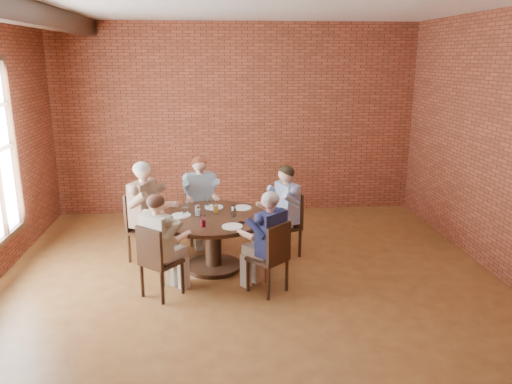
{
  "coord_description": "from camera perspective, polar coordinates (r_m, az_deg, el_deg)",
  "views": [
    {
      "loc": [
        -0.43,
        -5.52,
        2.8
      ],
      "look_at": [
        0.13,
        1.0,
        1.02
      ],
      "focal_mm": 35.0,
      "sensor_mm": 36.0,
      "label": 1
    }
  ],
  "objects": [
    {
      "name": "diner_c",
      "position": [
        7.14,
        -12.3,
        -2.23
      ],
      "size": [
        0.88,
        0.81,
        1.41
      ],
      "primitive_type": null,
      "rotation": [
        0.0,
        0.0,
        1.15
      ],
      "color": "brown",
      "rests_on": "floor"
    },
    {
      "name": "ceiling_beam",
      "position": [
        5.9,
        -26.37,
        18.28
      ],
      "size": [
        0.22,
        6.9,
        0.26
      ],
      "primitive_type": "cube",
      "color": "#341B11",
      "rests_on": "ceiling"
    },
    {
      "name": "chair_d",
      "position": [
        6.05,
        -11.31,
        -7.53
      ],
      "size": [
        0.56,
        0.56,
        0.9
      ],
      "rotation": [
        0.0,
        0.0,
        2.45
      ],
      "color": "#341B11",
      "rests_on": "floor"
    },
    {
      "name": "chair_c",
      "position": [
        7.24,
        -12.88,
        -3.5
      ],
      "size": [
        0.61,
        0.61,
        0.98
      ],
      "rotation": [
        0.0,
        0.0,
        1.15
      ],
      "color": "#341B11",
      "rests_on": "floor"
    },
    {
      "name": "chair_e",
      "position": [
        6.05,
        1.87,
        -7.23
      ],
      "size": [
        0.56,
        0.56,
        0.91
      ],
      "rotation": [
        0.0,
        0.0,
        3.86
      ],
      "color": "#341B11",
      "rests_on": "floor"
    },
    {
      "name": "glass_d",
      "position": [
        6.7,
        -6.69,
        -2.1
      ],
      "size": [
        0.07,
        0.07,
        0.14
      ],
      "primitive_type": "cylinder",
      "color": "white",
      "rests_on": "dining_table"
    },
    {
      "name": "plate_c",
      "position": [
        6.72,
        -8.56,
        -2.67
      ],
      "size": [
        0.26,
        0.26,
        0.01
      ],
      "primitive_type": "cylinder",
      "color": "white",
      "rests_on": "dining_table"
    },
    {
      "name": "chair_b",
      "position": [
        7.82,
        -6.4,
        -1.92
      ],
      "size": [
        0.5,
        0.5,
        0.94
      ],
      "rotation": [
        0.0,
        0.0,
        0.17
      ],
      "color": "#341B11",
      "rests_on": "floor"
    },
    {
      "name": "glass_c",
      "position": [
        7.06,
        -5.62,
        -1.17
      ],
      "size": [
        0.07,
        0.07,
        0.14
      ],
      "primitive_type": "cylinder",
      "color": "white",
      "rests_on": "dining_table"
    },
    {
      "name": "plate_b",
      "position": [
        7.03,
        -4.83,
        -1.74
      ],
      "size": [
        0.26,
        0.26,
        0.01
      ],
      "primitive_type": "cylinder",
      "color": "white",
      "rests_on": "dining_table"
    },
    {
      "name": "glass_f",
      "position": [
        6.25,
        -6.1,
        -3.35
      ],
      "size": [
        0.07,
        0.07,
        0.14
      ],
      "primitive_type": "cylinder",
      "color": "white",
      "rests_on": "dining_table"
    },
    {
      "name": "smartphone",
      "position": [
        6.35,
        -1.81,
        -3.6
      ],
      "size": [
        0.13,
        0.17,
        0.01
      ],
      "primitive_type": "cube",
      "rotation": [
        0.0,
        0.0,
        -0.41
      ],
      "color": "black",
      "rests_on": "dining_table"
    },
    {
      "name": "floor",
      "position": [
        6.21,
        -0.45,
        -11.62
      ],
      "size": [
        7.0,
        7.0,
        0.0
      ],
      "primitive_type": "plane",
      "color": "brown",
      "rests_on": "ground"
    },
    {
      "name": "glass_e",
      "position": [
        6.64,
        -8.06,
        -2.32
      ],
      "size": [
        0.07,
        0.07,
        0.14
      ],
      "primitive_type": "cylinder",
      "color": "white",
      "rests_on": "dining_table"
    },
    {
      "name": "wall_front",
      "position": [
        2.34,
        6.36,
        -12.93
      ],
      "size": [
        7.0,
        0.0,
        7.0
      ],
      "primitive_type": "plane",
      "rotation": [
        -1.57,
        0.0,
        0.0
      ],
      "color": "brown",
      "rests_on": "ground"
    },
    {
      "name": "glass_a",
      "position": [
        6.64,
        -2.59,
        -2.17
      ],
      "size": [
        0.07,
        0.07,
        0.14
      ],
      "primitive_type": "cylinder",
      "color": "white",
      "rests_on": "dining_table"
    },
    {
      "name": "diner_d",
      "position": [
        6.04,
        -10.85,
        -6.06
      ],
      "size": [
        0.77,
        0.78,
        1.27
      ],
      "primitive_type": null,
      "rotation": [
        0.0,
        0.0,
        2.45
      ],
      "color": "beige",
      "rests_on": "floor"
    },
    {
      "name": "plate_d",
      "position": [
        6.23,
        -2.72,
        -3.96
      ],
      "size": [
        0.26,
        0.26,
        0.01
      ],
      "primitive_type": "cylinder",
      "color": "white",
      "rests_on": "dining_table"
    },
    {
      "name": "diner_a",
      "position": [
        7.14,
        3.15,
        -2.26
      ],
      "size": [
        0.79,
        0.72,
        1.32
      ],
      "primitive_type": null,
      "rotation": [
        0.0,
        0.0,
        -1.2
      ],
      "color": "#395096",
      "rests_on": "floor"
    },
    {
      "name": "wall_back",
      "position": [
        9.1,
        -2.21,
        8.25
      ],
      "size": [
        7.0,
        0.0,
        7.0
      ],
      "primitive_type": "plane",
      "rotation": [
        1.57,
        0.0,
        0.0
      ],
      "color": "brown",
      "rests_on": "ground"
    },
    {
      "name": "diner_b",
      "position": [
        7.69,
        -6.34,
        -0.97
      ],
      "size": [
        0.64,
        0.74,
        1.34
      ],
      "primitive_type": null,
      "rotation": [
        0.0,
        0.0,
        0.17
      ],
      "color": "#7E91A0",
      "rests_on": "floor"
    },
    {
      "name": "dining_table",
      "position": [
        6.75,
        -4.94,
        -4.54
      ],
      "size": [
        1.52,
        1.52,
        0.75
      ],
      "color": "#341B11",
      "rests_on": "floor"
    },
    {
      "name": "chair_a",
      "position": [
        7.23,
        3.71,
        -3.34
      ],
      "size": [
        0.54,
        0.54,
        0.93
      ],
      "rotation": [
        0.0,
        0.0,
        -1.2
      ],
      "color": "#341B11",
      "rests_on": "floor"
    },
    {
      "name": "diner_e",
      "position": [
        6.04,
        1.33,
        -5.78
      ],
      "size": [
        0.77,
        0.78,
        1.27
      ],
      "primitive_type": null,
      "rotation": [
        0.0,
        0.0,
        3.86
      ],
      "color": "#191F48",
      "rests_on": "floor"
    },
    {
      "name": "glass_b",
      "position": [
        6.8,
        -4.63,
        -1.79
      ],
      "size": [
        0.07,
        0.07,
        0.14
      ],
      "primitive_type": "cylinder",
      "color": "white",
      "rests_on": "dining_table"
    },
    {
      "name": "plate_a",
      "position": [
        6.99,
        -1.6,
        -1.81
      ],
      "size": [
        0.26,
        0.26,
        0.01
      ],
      "primitive_type": "cylinder",
      "color": "white",
      "rests_on": "dining_table"
    }
  ]
}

